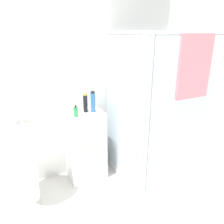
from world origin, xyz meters
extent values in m
cube|color=white|center=(0.00, 1.70, 1.25)|extent=(6.40, 0.06, 2.50)
cube|color=white|center=(1.19, 1.19, 0.04)|extent=(0.97, 0.97, 0.09)
cylinder|color=silver|center=(1.65, 1.65, 0.93)|extent=(0.04, 0.04, 1.86)
cylinder|color=silver|center=(0.72, 1.65, 0.93)|extent=(0.04, 0.04, 1.86)
cylinder|color=silver|center=(1.65, 0.72, 0.93)|extent=(0.04, 0.04, 1.86)
cylinder|color=silver|center=(0.72, 0.72, 0.93)|extent=(0.04, 0.04, 1.86)
cylinder|color=silver|center=(1.19, 0.72, 1.84)|extent=(0.93, 0.04, 0.04)
cylinder|color=silver|center=(1.19, 1.65, 1.84)|extent=(0.93, 0.04, 0.04)
cylinder|color=silver|center=(0.72, 1.19, 1.84)|extent=(0.04, 0.93, 0.04)
cylinder|color=silver|center=(1.65, 1.19, 1.84)|extent=(0.04, 0.93, 0.04)
cube|color=silver|center=(1.19, 0.71, 0.96)|extent=(0.89, 0.01, 1.73)
cube|color=silver|center=(0.71, 1.19, 0.96)|extent=(0.01, 0.89, 1.73)
cylinder|color=#B7BABF|center=(1.43, 1.59, 0.79)|extent=(0.02, 0.02, 1.39)
cylinder|color=#B7BABF|center=(1.43, 1.54, 1.50)|extent=(0.07, 0.07, 0.04)
cube|color=#D1757F|center=(1.23, 0.69, 1.52)|extent=(0.41, 0.03, 0.64)
cube|color=silver|center=(0.31, 1.49, 0.46)|extent=(0.47, 0.36, 0.92)
sphere|color=gold|center=(0.31, 1.30, 0.50)|extent=(0.02, 0.02, 0.02)
cylinder|color=white|center=(-0.40, 1.33, 0.35)|extent=(0.16, 0.16, 0.70)
cylinder|color=white|center=(-0.40, 1.33, 0.78)|extent=(0.56, 0.56, 0.15)
cylinder|color=#B7BABF|center=(-0.40, 1.53, 0.92)|extent=(0.02, 0.02, 0.13)
cube|color=#B7BABF|center=(-0.40, 1.49, 0.97)|extent=(0.02, 0.07, 0.02)
cylinder|color=green|center=(0.19, 1.40, 0.97)|extent=(0.06, 0.06, 0.11)
cylinder|color=black|center=(0.19, 1.40, 1.04)|extent=(0.02, 0.02, 0.02)
cube|color=black|center=(0.19, 1.39, 1.05)|extent=(0.01, 0.03, 0.01)
cylinder|color=black|center=(0.34, 1.50, 1.03)|extent=(0.05, 0.05, 0.21)
cylinder|color=gold|center=(0.34, 1.50, 1.14)|extent=(0.04, 0.04, 0.02)
cylinder|color=#2D66A3|center=(0.43, 1.47, 1.04)|extent=(0.06, 0.06, 0.24)
cylinder|color=black|center=(0.43, 1.47, 1.17)|extent=(0.05, 0.05, 0.02)
cylinder|color=beige|center=(0.34, 1.56, 0.98)|extent=(0.04, 0.04, 0.12)
cylinder|color=silver|center=(0.34, 1.56, 1.05)|extent=(0.02, 0.02, 0.02)
cube|color=silver|center=(0.34, 1.55, 1.06)|extent=(0.01, 0.02, 0.01)
camera|label=1|loc=(-0.48, -0.93, 1.84)|focal=35.00mm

